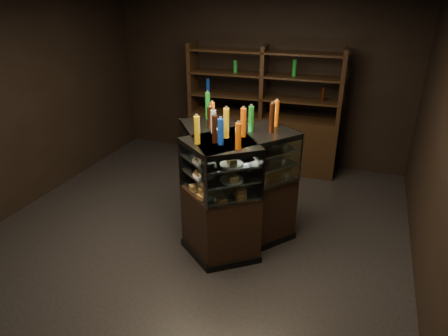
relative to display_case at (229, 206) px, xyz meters
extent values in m
plane|color=black|center=(-0.43, 0.13, -0.46)|extent=(5.00, 5.00, 0.00)
cube|color=black|center=(-0.43, 2.63, 1.04)|extent=(5.00, 0.02, 3.00)
cube|color=black|center=(-0.43, -2.37, 1.04)|extent=(5.00, 0.02, 3.00)
cube|color=black|center=(2.07, 0.13, 1.04)|extent=(0.02, 5.00, 3.00)
cube|color=black|center=(-2.93, 0.13, 1.04)|extent=(0.02, 5.00, 3.00)
cube|color=black|center=(0.13, 0.00, -0.06)|extent=(1.23, 1.33, 0.80)
cube|color=black|center=(0.13, 0.00, -0.42)|extent=(1.26, 1.37, 0.08)
cube|color=black|center=(0.13, 0.00, 0.87)|extent=(1.23, 1.33, 0.06)
cube|color=silver|center=(0.13, 0.00, 0.35)|extent=(1.16, 1.26, 0.02)
cube|color=silver|center=(0.13, 0.00, 0.53)|extent=(1.16, 1.26, 0.02)
cube|color=silver|center=(0.13, 0.00, 0.70)|extent=(1.16, 1.26, 0.02)
cube|color=white|center=(0.38, -0.19, 0.62)|extent=(0.75, 0.96, 0.56)
cylinder|color=silver|center=(0.74, 0.29, 0.62)|extent=(0.03, 0.03, 0.58)
cylinder|color=silver|center=(0.00, -0.67, 0.62)|extent=(0.03, 0.03, 0.58)
cube|color=black|center=(-0.13, 0.00, -0.06)|extent=(1.22, 1.34, 0.80)
cube|color=black|center=(-0.13, 0.00, -0.42)|extent=(1.26, 1.38, 0.08)
cube|color=black|center=(-0.13, 0.00, 0.87)|extent=(1.22, 1.34, 0.06)
cube|color=silver|center=(-0.13, 0.00, 0.35)|extent=(1.15, 1.27, 0.02)
cube|color=silver|center=(-0.13, 0.00, 0.53)|extent=(1.15, 1.27, 0.02)
cube|color=silver|center=(-0.13, 0.00, 0.70)|extent=(1.15, 1.27, 0.02)
cube|color=white|center=(-0.38, -0.19, 0.62)|extent=(0.75, 0.97, 0.56)
cylinder|color=silver|center=(0.00, -0.67, 0.62)|extent=(0.03, 0.03, 0.58)
cylinder|color=silver|center=(-0.74, 0.30, 0.62)|extent=(0.03, 0.03, 0.58)
cube|color=#B78342|center=(-0.16, -0.42, 0.38)|extent=(0.18, 0.20, 0.06)
cube|color=#B78342|center=(-0.05, -0.29, 0.38)|extent=(0.18, 0.20, 0.06)
cube|color=#B78342|center=(0.05, -0.15, 0.38)|extent=(0.18, 0.20, 0.06)
cube|color=#B78342|center=(0.16, -0.02, 0.38)|extent=(0.18, 0.20, 0.06)
cube|color=#B78342|center=(0.26, 0.12, 0.38)|extent=(0.18, 0.20, 0.06)
cube|color=#B78342|center=(0.36, 0.25, 0.38)|extent=(0.18, 0.20, 0.06)
cube|color=#B78342|center=(0.47, 0.39, 0.38)|extent=(0.18, 0.20, 0.06)
cylinder|color=white|center=(-0.15, -0.36, 0.55)|extent=(0.24, 0.24, 0.02)
cube|color=#B78342|center=(-0.15, -0.36, 0.58)|extent=(0.17, 0.19, 0.05)
cylinder|color=white|center=(0.13, 0.00, 0.55)|extent=(0.24, 0.24, 0.02)
cube|color=#B78342|center=(0.13, 0.00, 0.58)|extent=(0.17, 0.19, 0.05)
cylinder|color=white|center=(0.42, 0.37, 0.55)|extent=(0.24, 0.24, 0.02)
cube|color=#B78342|center=(0.42, 0.37, 0.58)|extent=(0.17, 0.19, 0.05)
cylinder|color=white|center=(-0.15, -0.36, 0.72)|extent=(0.24, 0.24, 0.02)
cube|color=#B78342|center=(-0.15, -0.36, 0.75)|extent=(0.17, 0.19, 0.05)
cylinder|color=white|center=(0.13, 0.00, 0.72)|extent=(0.24, 0.24, 0.02)
cube|color=#B78342|center=(0.13, 0.00, 0.75)|extent=(0.17, 0.19, 0.05)
cylinder|color=white|center=(0.42, 0.37, 0.72)|extent=(0.24, 0.24, 0.02)
cube|color=#B78342|center=(0.42, 0.37, 0.75)|extent=(0.17, 0.19, 0.05)
cube|color=#B78342|center=(-0.47, 0.39, 0.38)|extent=(0.18, 0.20, 0.06)
cube|color=#B78342|center=(-0.36, 0.25, 0.38)|extent=(0.18, 0.20, 0.06)
cube|color=#B78342|center=(-0.26, 0.12, 0.38)|extent=(0.18, 0.20, 0.06)
cube|color=#B78342|center=(-0.16, -0.02, 0.38)|extent=(0.18, 0.20, 0.06)
cube|color=#B78342|center=(-0.05, -0.15, 0.38)|extent=(0.18, 0.20, 0.06)
cube|color=#B78342|center=(0.05, -0.29, 0.38)|extent=(0.18, 0.20, 0.06)
cube|color=#B78342|center=(0.16, -0.42, 0.38)|extent=(0.18, 0.20, 0.06)
cylinder|color=white|center=(-0.41, 0.37, 0.55)|extent=(0.24, 0.24, 0.02)
cube|color=#B78342|center=(-0.41, 0.37, 0.58)|extent=(0.17, 0.19, 0.05)
cylinder|color=white|center=(-0.13, 0.00, 0.55)|extent=(0.24, 0.24, 0.02)
cube|color=#B78342|center=(-0.13, 0.00, 0.58)|extent=(0.17, 0.19, 0.05)
cylinder|color=white|center=(0.15, -0.36, 0.55)|extent=(0.24, 0.24, 0.02)
cube|color=#B78342|center=(0.15, -0.36, 0.58)|extent=(0.17, 0.19, 0.05)
cylinder|color=white|center=(-0.41, 0.37, 0.72)|extent=(0.24, 0.24, 0.02)
cube|color=#B78342|center=(-0.41, 0.37, 0.75)|extent=(0.17, 0.19, 0.05)
cylinder|color=white|center=(-0.13, 0.00, 0.72)|extent=(0.24, 0.24, 0.02)
cube|color=#B78342|center=(-0.13, 0.00, 0.75)|extent=(0.17, 0.19, 0.05)
cylinder|color=white|center=(0.15, -0.36, 0.72)|extent=(0.24, 0.24, 0.02)
cube|color=#B78342|center=(0.15, -0.36, 0.75)|extent=(0.17, 0.19, 0.05)
cylinder|color=#147223|center=(-0.18, -0.40, 1.04)|extent=(0.06, 0.06, 0.28)
cylinder|color=silver|center=(-0.18, -0.40, 1.19)|extent=(0.03, 0.03, 0.02)
cylinder|color=#0F38B2|center=(-0.08, -0.27, 1.04)|extent=(0.06, 0.06, 0.28)
cylinder|color=silver|center=(-0.08, -0.27, 1.19)|extent=(0.03, 0.03, 0.02)
cylinder|color=black|center=(0.03, -0.13, 1.04)|extent=(0.06, 0.06, 0.28)
cylinder|color=silver|center=(0.03, -0.13, 1.19)|extent=(0.03, 0.03, 0.02)
cylinder|color=#D8590A|center=(0.13, 0.00, 1.04)|extent=(0.06, 0.06, 0.28)
cylinder|color=silver|center=(0.13, 0.00, 1.19)|extent=(0.03, 0.03, 0.02)
cylinder|color=#B20C0A|center=(0.24, 0.14, 1.04)|extent=(0.06, 0.06, 0.28)
cylinder|color=silver|center=(0.24, 0.14, 1.19)|extent=(0.03, 0.03, 0.02)
cylinder|color=silver|center=(0.34, 0.27, 1.04)|extent=(0.06, 0.06, 0.28)
cylinder|color=silver|center=(0.34, 0.27, 1.19)|extent=(0.03, 0.03, 0.02)
cylinder|color=yellow|center=(0.45, 0.40, 1.04)|extent=(0.06, 0.06, 0.28)
cylinder|color=silver|center=(0.45, 0.40, 1.19)|extent=(0.03, 0.03, 0.02)
cylinder|color=#147223|center=(-0.44, 0.41, 1.04)|extent=(0.06, 0.06, 0.28)
cylinder|color=silver|center=(-0.44, 0.41, 1.19)|extent=(0.03, 0.03, 0.02)
cylinder|color=#0F38B2|center=(-0.34, 0.27, 1.04)|extent=(0.06, 0.06, 0.28)
cylinder|color=silver|center=(-0.34, 0.27, 1.19)|extent=(0.03, 0.03, 0.02)
cylinder|color=black|center=(-0.23, 0.14, 1.04)|extent=(0.06, 0.06, 0.28)
cylinder|color=silver|center=(-0.23, 0.14, 1.19)|extent=(0.03, 0.03, 0.02)
cylinder|color=#D8590A|center=(-0.13, 0.00, 1.04)|extent=(0.06, 0.06, 0.28)
cylinder|color=silver|center=(-0.13, 0.00, 1.19)|extent=(0.03, 0.03, 0.02)
cylinder|color=#B20C0A|center=(-0.03, -0.13, 1.04)|extent=(0.06, 0.06, 0.28)
cylinder|color=silver|center=(-0.03, -0.13, 1.19)|extent=(0.03, 0.03, 0.02)
cylinder|color=silver|center=(0.08, -0.27, 1.04)|extent=(0.06, 0.06, 0.28)
cylinder|color=silver|center=(0.08, -0.27, 1.19)|extent=(0.03, 0.03, 0.02)
cylinder|color=yellow|center=(0.18, -0.40, 1.04)|extent=(0.06, 0.06, 0.28)
cylinder|color=silver|center=(0.18, -0.40, 1.19)|extent=(0.03, 0.03, 0.02)
cylinder|color=black|center=(0.10, 0.86, -0.36)|extent=(0.26, 0.26, 0.19)
cone|color=#16501F|center=(0.10, 0.86, 0.00)|extent=(0.39, 0.39, 0.54)
cone|color=#16501F|center=(0.10, 0.86, 0.18)|extent=(0.30, 0.30, 0.38)
cube|color=black|center=(-0.22, 2.18, -0.01)|extent=(2.43, 0.56, 0.90)
cube|color=black|center=(-1.39, 2.11, 0.99)|extent=(0.08, 0.38, 1.10)
cube|color=black|center=(-0.22, 2.18, 0.99)|extent=(0.08, 0.38, 1.10)
cube|color=black|center=(0.96, 2.25, 0.99)|extent=(0.08, 0.38, 1.10)
cube|color=black|center=(-0.22, 2.18, 0.74)|extent=(2.38, 0.51, 0.03)
cube|color=black|center=(-0.22, 2.18, 1.09)|extent=(2.38, 0.51, 0.03)
cube|color=black|center=(-0.22, 2.18, 1.44)|extent=(2.38, 0.51, 0.03)
cylinder|color=#147223|center=(-1.13, 2.13, 0.86)|extent=(0.06, 0.06, 0.22)
cylinder|color=#0F38B2|center=(-0.67, 2.15, 0.86)|extent=(0.06, 0.06, 0.22)
cylinder|color=black|center=(-0.22, 2.18, 0.86)|extent=(0.06, 0.06, 0.22)
cylinder|color=#D8590A|center=(0.24, 2.21, 0.86)|extent=(0.06, 0.06, 0.22)
cylinder|color=#B20C0A|center=(0.70, 2.23, 0.86)|extent=(0.06, 0.06, 0.22)
camera|label=1|loc=(1.35, -3.82, 2.37)|focal=32.00mm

